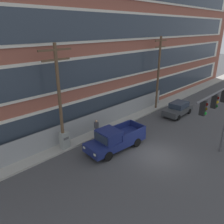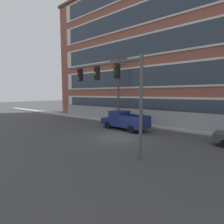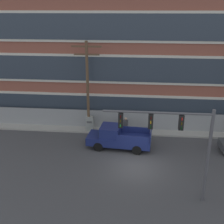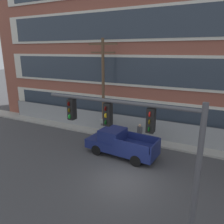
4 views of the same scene
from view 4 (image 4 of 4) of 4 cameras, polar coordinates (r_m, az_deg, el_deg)
ground_plane at (r=14.03m, az=2.90°, el=-17.67°), size 160.00×160.00×0.00m
sidewalk_building_side at (r=19.62m, az=10.89°, el=-7.49°), size 80.00×1.81×0.16m
chain_link_fence at (r=20.52m, az=3.45°, el=-3.43°), size 28.13×0.06×1.96m
traffic_signal_mast at (r=8.35m, az=7.88°, el=-6.93°), size 6.41×0.43×6.14m
pickup_truck_navy at (r=16.72m, az=2.10°, el=-8.20°), size 5.65×2.42×1.99m
utility_pole_near_corner at (r=19.58m, az=-2.32°, el=7.41°), size 2.72×0.26×8.77m
electrical_cabinet at (r=20.52m, az=-1.95°, el=-3.96°), size 0.70×0.56×1.62m
pedestrian_near_cabinet at (r=19.03m, az=7.23°, el=-5.17°), size 0.46×0.37×1.69m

